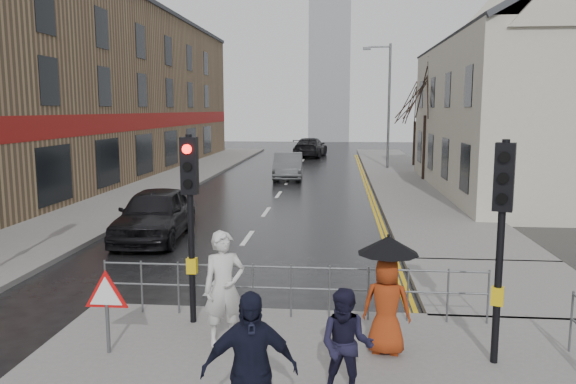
% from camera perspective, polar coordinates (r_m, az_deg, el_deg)
% --- Properties ---
extents(ground, '(120.00, 120.00, 0.00)m').
position_cam_1_polar(ground, '(10.54, -10.94, -13.87)').
color(ground, black).
rests_on(ground, ground).
extents(left_pavement, '(4.00, 44.00, 0.14)m').
position_cam_1_polar(left_pavement, '(33.89, -10.77, 1.66)').
color(left_pavement, '#605E5B').
rests_on(left_pavement, ground).
extents(right_pavement, '(4.00, 40.00, 0.14)m').
position_cam_1_polar(right_pavement, '(34.77, 11.28, 1.81)').
color(right_pavement, '#605E5B').
rests_on(right_pavement, ground).
extents(pavement_bridge_right, '(4.00, 4.20, 0.14)m').
position_cam_1_polar(pavement_bridge_right, '(13.47, 21.17, -9.00)').
color(pavement_bridge_right, '#605E5B').
rests_on(pavement_bridge_right, ground).
extents(building_left_terrace, '(8.00, 42.00, 10.00)m').
position_cam_1_polar(building_left_terrace, '(34.68, -20.36, 9.60)').
color(building_left_terrace, '#8C7351').
rests_on(building_left_terrace, ground).
extents(building_right_cream, '(9.00, 16.40, 10.10)m').
position_cam_1_polar(building_right_cream, '(28.87, 24.12, 9.30)').
color(building_right_cream, '#BDB8A5').
rests_on(building_right_cream, ground).
extents(church_tower, '(5.00, 5.00, 18.00)m').
position_cam_1_polar(church_tower, '(71.54, 4.25, 12.42)').
color(church_tower, gray).
rests_on(church_tower, ground).
extents(traffic_signal_near_left, '(0.28, 0.27, 3.40)m').
position_cam_1_polar(traffic_signal_near_left, '(10.01, -9.92, -0.39)').
color(traffic_signal_near_left, black).
rests_on(traffic_signal_near_left, near_pavement).
extents(traffic_signal_near_right, '(0.34, 0.33, 3.40)m').
position_cam_1_polar(traffic_signal_near_right, '(8.81, 20.92, -2.01)').
color(traffic_signal_near_right, black).
rests_on(traffic_signal_near_right, near_pavement).
extents(guard_railing_front, '(7.14, 0.04, 1.00)m').
position_cam_1_polar(guard_railing_front, '(10.46, 0.31, -8.88)').
color(guard_railing_front, '#595B5E').
rests_on(guard_railing_front, near_pavement).
extents(warning_sign, '(0.80, 0.07, 1.35)m').
position_cam_1_polar(warning_sign, '(9.37, -17.98, -10.21)').
color(warning_sign, '#595B5E').
rests_on(warning_sign, near_pavement).
extents(street_lamp, '(1.83, 0.25, 8.00)m').
position_cam_1_polar(street_lamp, '(37.48, 9.96, 9.41)').
color(street_lamp, '#595B5E').
rests_on(street_lamp, right_pavement).
extents(tree_near, '(2.40, 2.40, 6.58)m').
position_cam_1_polar(tree_near, '(31.72, 13.95, 10.28)').
color(tree_near, black).
rests_on(tree_near, right_pavement).
extents(tree_far, '(2.40, 2.40, 5.64)m').
position_cam_1_polar(tree_far, '(39.70, 12.89, 8.86)').
color(tree_far, black).
rests_on(tree_far, right_pavement).
extents(pedestrian_a, '(0.81, 0.70, 1.89)m').
position_cam_1_polar(pedestrian_a, '(9.31, -6.51, -9.68)').
color(pedestrian_a, beige).
rests_on(pedestrian_a, near_pavement).
extents(pedestrian_b, '(0.84, 0.71, 1.52)m').
position_cam_1_polar(pedestrian_b, '(7.65, 5.92, -15.26)').
color(pedestrian_b, black).
rests_on(pedestrian_b, near_pavement).
extents(pedestrian_with_umbrella, '(0.96, 0.96, 1.90)m').
position_cam_1_polar(pedestrian_with_umbrella, '(9.00, 10.04, -9.51)').
color(pedestrian_with_umbrella, maroon).
rests_on(pedestrian_with_umbrella, near_pavement).
extents(pedestrian_d, '(1.16, 0.69, 1.86)m').
position_cam_1_polar(pedestrian_d, '(6.58, -3.93, -17.75)').
color(pedestrian_d, black).
rests_on(pedestrian_d, near_pavement).
extents(car_parked, '(2.14, 4.74, 1.58)m').
position_cam_1_polar(car_parked, '(17.67, -13.38, -2.18)').
color(car_parked, black).
rests_on(car_parked, ground).
extents(car_mid, '(1.83, 4.62, 1.50)m').
position_cam_1_polar(car_mid, '(32.15, 0.01, 2.66)').
color(car_mid, '#484B4D').
rests_on(car_mid, ground).
extents(car_far, '(2.88, 5.78, 1.61)m').
position_cam_1_polar(car_far, '(47.13, 2.29, 4.56)').
color(car_far, black).
rests_on(car_far, ground).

